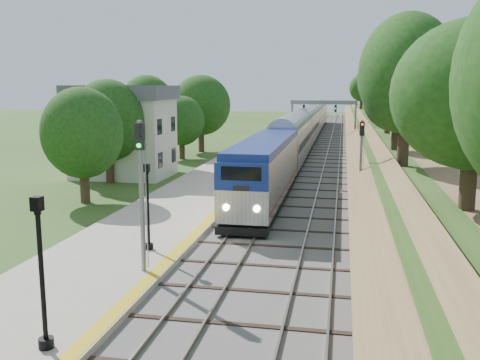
% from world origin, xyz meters
% --- Properties ---
extents(ground, '(320.00, 320.00, 0.00)m').
position_xyz_m(ground, '(0.00, 0.00, 0.00)').
color(ground, '#2D4C19').
rests_on(ground, ground).
extents(trackbed, '(9.50, 170.00, 0.28)m').
position_xyz_m(trackbed, '(2.00, 60.00, 0.07)').
color(trackbed, '#4C4944').
rests_on(trackbed, ground).
extents(platform, '(6.40, 68.00, 0.38)m').
position_xyz_m(platform, '(-5.20, 16.00, 0.19)').
color(platform, gray).
rests_on(platform, ground).
extents(yellow_stripe, '(0.55, 68.00, 0.01)m').
position_xyz_m(yellow_stripe, '(-2.35, 16.00, 0.39)').
color(yellow_stripe, gold).
rests_on(yellow_stripe, platform).
extents(embankment, '(10.64, 170.00, 11.70)m').
position_xyz_m(embankment, '(10.35, 60.00, 1.95)').
color(embankment, brown).
rests_on(embankment, ground).
extents(station_building, '(8.60, 6.60, 8.00)m').
position_xyz_m(station_building, '(-14.00, 30.00, 4.09)').
color(station_building, beige).
rests_on(station_building, ground).
extents(signal_gantry, '(8.40, 0.38, 6.20)m').
position_xyz_m(signal_gantry, '(2.47, 54.99, 4.82)').
color(signal_gantry, slate).
rests_on(signal_gantry, ground).
extents(trees_behind_platform, '(7.82, 53.32, 7.21)m').
position_xyz_m(trees_behind_platform, '(-11.17, 20.67, 4.53)').
color(trees_behind_platform, '#332316').
rests_on(trees_behind_platform, ground).
extents(train, '(2.85, 95.07, 4.19)m').
position_xyz_m(train, '(0.00, 58.53, 2.17)').
color(train, black).
rests_on(train, trackbed).
extents(lamppost_mid, '(0.44, 0.44, 4.48)m').
position_xyz_m(lamppost_mid, '(-3.27, -1.09, 2.38)').
color(lamppost_mid, black).
rests_on(lamppost_mid, platform).
extents(lamppost_far, '(0.40, 0.40, 4.02)m').
position_xyz_m(lamppost_far, '(-3.73, 8.58, 2.18)').
color(lamppost_far, black).
rests_on(lamppost_far, platform).
extents(signal_platform, '(0.36, 0.29, 6.18)m').
position_xyz_m(signal_platform, '(-2.90, 5.75, 4.18)').
color(signal_platform, slate).
rests_on(signal_platform, platform).
extents(signal_farside, '(0.31, 0.25, 5.63)m').
position_xyz_m(signal_farside, '(6.20, 21.15, 3.56)').
color(signal_farside, slate).
rests_on(signal_farside, ground).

